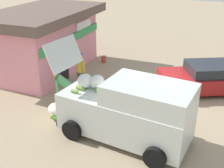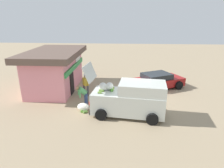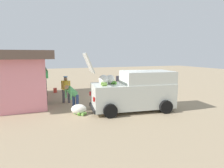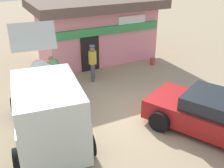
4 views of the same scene
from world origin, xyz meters
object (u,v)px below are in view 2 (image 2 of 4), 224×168
parked_sedan (156,81)px  vendor_standing (86,84)px  unloaded_banana_pile (83,107)px  paint_bucket (89,79)px  customer_bending (83,93)px  delivery_van (130,99)px  storefront_bar (56,69)px

parked_sedan → vendor_standing: size_ratio=2.99×
parked_sedan → unloaded_banana_pile: parked_sedan is taller
vendor_standing → paint_bucket: vendor_standing is taller
vendor_standing → customer_bending: 1.64m
vendor_standing → delivery_van: bearing=-131.3°
storefront_bar → customer_bending: size_ratio=4.82×
parked_sedan → vendor_standing: (-1.92, 5.41, 0.31)m
storefront_bar → paint_bucket: storefront_bar is taller
delivery_van → parked_sedan: (4.72, -2.22, -0.42)m
parked_sedan → unloaded_banana_pile: bearing=130.7°
vendor_standing → unloaded_banana_pile: bearing=-173.2°
customer_bending → paint_bucket: size_ratio=3.82×
paint_bucket → unloaded_banana_pile: bearing=-173.2°
parked_sedan → customer_bending: customer_bending is taller
storefront_bar → customer_bending: storefront_bar is taller
delivery_van → vendor_standing: (2.80, 3.18, -0.10)m
storefront_bar → delivery_van: (-4.13, -5.84, -0.61)m
storefront_bar → paint_bucket: bearing=-46.5°
storefront_bar → vendor_standing: (-1.33, -2.65, -0.72)m
storefront_bar → parked_sedan: 8.15m
delivery_van → vendor_standing: 4.24m
unloaded_banana_pile → delivery_van: bearing=-96.5°
delivery_van → parked_sedan: size_ratio=0.98×
vendor_standing → customer_bending: vendor_standing is taller
unloaded_banana_pile → parked_sedan: bearing=-49.3°
customer_bending → parked_sedan: bearing=-56.1°
storefront_bar → unloaded_banana_pile: 5.01m
paint_bucket → delivery_van: bearing=-150.1°
paint_bucket → storefront_bar: bearing=133.5°
storefront_bar → customer_bending: 4.14m
customer_bending → unloaded_banana_pile: 1.05m
vendor_standing → paint_bucket: (3.45, 0.41, -0.74)m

